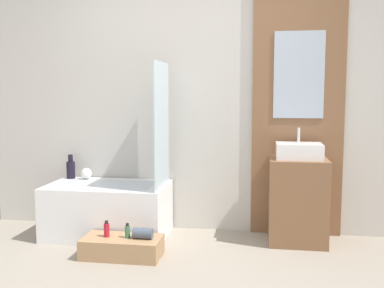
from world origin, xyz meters
name	(u,v)px	position (x,y,z in m)	size (l,w,h in m)	color
wall_tiled_back	(194,98)	(0.00, 1.58, 1.30)	(4.20, 0.06, 2.60)	beige
wall_wood_accent	(298,97)	(0.99, 1.53, 1.31)	(0.84, 0.04, 2.60)	brown
bathtub	(108,210)	(-0.77, 1.20, 0.25)	(1.12, 0.66, 0.50)	white
glass_shower_screen	(161,125)	(-0.24, 1.17, 1.06)	(0.01, 0.56, 1.13)	silver
wooden_step_bench	(122,247)	(-0.47, 0.68, 0.08)	(0.65, 0.33, 0.16)	#A87F56
vanity_cabinet	(298,201)	(0.99, 1.28, 0.38)	(0.51, 0.45, 0.77)	brown
sink	(299,151)	(0.99, 1.29, 0.84)	(0.40, 0.31, 0.27)	white
vase_tall_dark	(71,169)	(-1.24, 1.44, 0.59)	(0.09, 0.09, 0.24)	black
vase_round_light	(86,174)	(-1.07, 1.42, 0.55)	(0.11, 0.11, 0.11)	silver
bottle_soap_primary	(107,230)	(-0.60, 0.68, 0.22)	(0.05, 0.05, 0.14)	#B21928
bottle_soap_secondary	(127,231)	(-0.42, 0.68, 0.22)	(0.04, 0.04, 0.12)	#38704C
towel_roll	(143,233)	(-0.29, 0.68, 0.21)	(0.09, 0.09, 0.16)	#4C5666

